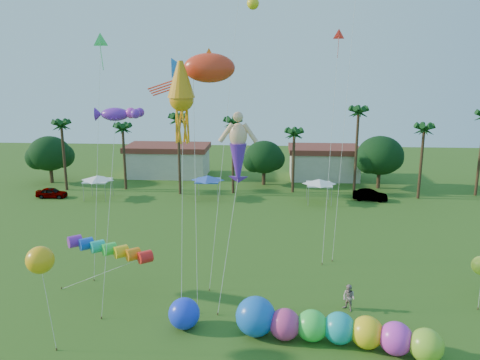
# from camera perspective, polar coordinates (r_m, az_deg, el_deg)

# --- Properties ---
(tree_line) EXTENTS (69.46, 8.91, 11.00)m
(tree_line) POSITION_cam_1_polar(r_m,az_deg,el_deg) (65.62, 5.17, 2.83)
(tree_line) COLOR #3A2819
(tree_line) RESTS_ON ground
(buildings_row) EXTENTS (35.00, 7.00, 4.00)m
(buildings_row) POSITION_cam_1_polar(r_m,az_deg,el_deg) (72.12, -0.25, 2.01)
(buildings_row) COLOR beige
(buildings_row) RESTS_ON ground
(tent_row) EXTENTS (31.00, 4.00, 0.60)m
(tent_row) POSITION_cam_1_polar(r_m,az_deg,el_deg) (58.98, -4.05, 0.13)
(tent_row) COLOR white
(tent_row) RESTS_ON ground
(car_a) EXTENTS (3.92, 1.64, 1.33)m
(car_a) POSITION_cam_1_polar(r_m,az_deg,el_deg) (65.10, -21.97, -1.45)
(car_a) COLOR #4C4C54
(car_a) RESTS_ON ground
(car_b) EXTENTS (4.47, 2.30, 1.40)m
(car_b) POSITION_cam_1_polar(r_m,az_deg,el_deg) (61.34, 15.59, -1.79)
(car_b) COLOR #4C4C54
(car_b) RESTS_ON ground
(spectator_b) EXTENTS (1.16, 1.15, 1.89)m
(spectator_b) POSITION_cam_1_polar(r_m,az_deg,el_deg) (33.99, 13.12, -13.81)
(spectator_b) COLOR #AE9291
(spectator_b) RESTS_ON ground
(caterpillar_inflatable) EXTENTS (12.23, 4.50, 2.50)m
(caterpillar_inflatable) POSITION_cam_1_polar(r_m,az_deg,el_deg) (30.06, 10.55, -17.31)
(caterpillar_inflatable) COLOR #D53882
(caterpillar_inflatable) RESTS_ON ground
(blue_ball) EXTENTS (2.02, 2.02, 2.02)m
(blue_ball) POSITION_cam_1_polar(r_m,az_deg,el_deg) (31.37, -6.83, -15.85)
(blue_ball) COLOR #1C37FC
(blue_ball) RESTS_ON ground
(rainbow_tube) EXTENTS (8.43, 3.78, 3.76)m
(rainbow_tube) POSITION_cam_1_polar(r_m,az_deg,el_deg) (34.66, -14.10, -9.02)
(rainbow_tube) COLOR red
(rainbow_tube) RESTS_ON ground
(orange_ball_kite) EXTENTS (1.94, 1.94, 6.49)m
(orange_ball_kite) POSITION_cam_1_polar(r_m,az_deg,el_deg) (29.28, -23.19, -8.96)
(orange_ball_kite) COLOR #FFB114
(orange_ball_kite) RESTS_ON ground
(merman_kite) EXTENTS (2.21, 5.41, 12.89)m
(merman_kite) POSITION_cam_1_polar(r_m,az_deg,el_deg) (33.73, -0.23, 3.35)
(merman_kite) COLOR #F9BB8D
(merman_kite) RESTS_ON ground
(fish_kite) EXTENTS (5.47, 5.37, 17.47)m
(fish_kite) POSITION_cam_1_polar(r_m,az_deg,el_deg) (33.32, -3.77, 13.47)
(fish_kite) COLOR red
(fish_kite) RESTS_ON ground
(squid_kite) EXTENTS (2.12, 5.79, 16.93)m
(squid_kite) POSITION_cam_1_polar(r_m,az_deg,el_deg) (32.12, -7.15, 9.73)
(squid_kite) COLOR orange
(squid_kite) RESTS_ON ground
(lobster_kite) EXTENTS (3.38, 4.19, 13.97)m
(lobster_kite) POSITION_cam_1_polar(r_m,az_deg,el_deg) (32.51, -14.99, 7.73)
(lobster_kite) COLOR purple
(lobster_kite) RESTS_ON ground
(delta_kite_red) EXTENTS (1.73, 4.95, 19.62)m
(delta_kite_red) POSITION_cam_1_polar(r_m,az_deg,el_deg) (42.54, 11.91, 16.31)
(delta_kite_red) COLOR #FF281C
(delta_kite_red) RESTS_ON ground
(delta_kite_green) EXTENTS (1.38, 5.12, 19.09)m
(delta_kite_green) POSITION_cam_1_polar(r_m,az_deg,el_deg) (40.39, -16.65, 15.57)
(delta_kite_green) COLOR #34DF61
(delta_kite_green) RESTS_ON ground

